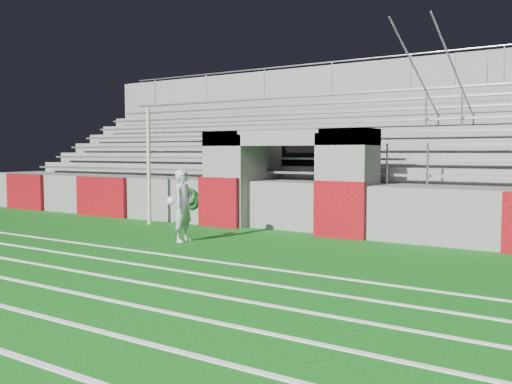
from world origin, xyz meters
The scene contains 5 objects.
ground centered at (0.00, 0.00, 0.00)m, with size 90.00×90.00×0.00m, color #0D5110.
field_post centered at (-3.77, 2.32, 1.64)m, with size 0.11×0.11×3.28m, color #C2AC90.
stadium_structure centered at (0.00, 7.97, 1.49)m, with size 26.00×8.48×5.42m.
goalkeeper_with_ball centered at (-0.92, 0.50, 0.82)m, with size 0.62×0.65×1.64m.
hose_coil centered at (-2.78, 2.93, 0.75)m, with size 0.56×0.15×0.62m.
Camera 1 is at (7.63, -9.27, 2.03)m, focal length 40.00 mm.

